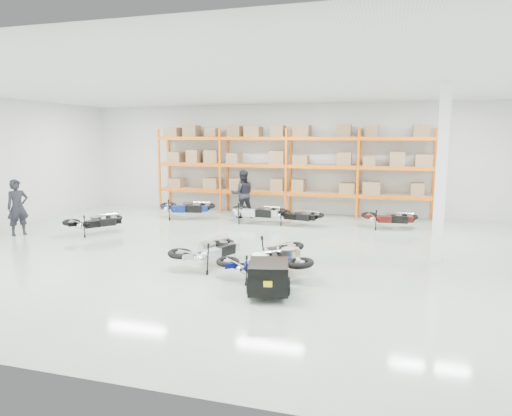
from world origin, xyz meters
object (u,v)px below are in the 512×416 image
(person_left, at_px, (18,207))
(moto_touring_right, at_px, (286,250))
(moto_silver_left, at_px, (209,246))
(moto_black_far_left, at_px, (95,218))
(moto_back_a, at_px, (186,204))
(moto_back_c, at_px, (297,212))
(moto_back_d, at_px, (390,214))
(person_back, at_px, (243,194))
(trailer, at_px, (269,277))
(moto_blue_centre, at_px, (258,258))
(moto_back_b, at_px, (257,208))

(person_left, bearing_deg, moto_touring_right, -71.67)
(moto_silver_left, xyz_separation_m, person_left, (-7.34, 1.70, 0.38))
(moto_black_far_left, distance_m, person_left, 2.45)
(moto_back_a, xyz_separation_m, moto_back_c, (4.45, -0.16, -0.09))
(moto_back_d, height_order, person_back, person_back)
(moto_silver_left, xyz_separation_m, person_back, (-1.36, 6.88, 0.41))
(moto_back_a, bearing_deg, person_left, 127.32)
(moto_black_far_left, xyz_separation_m, person_left, (-2.25, -0.88, 0.40))
(trailer, relative_size, person_back, 0.90)
(moto_touring_right, bearing_deg, person_back, 96.90)
(moto_black_far_left, height_order, moto_back_c, moto_black_far_left)
(person_back, bearing_deg, moto_black_far_left, 25.41)
(moto_blue_centre, relative_size, person_back, 0.83)
(moto_touring_right, xyz_separation_m, moto_back_d, (2.31, 6.16, -0.05))
(moto_black_far_left, xyz_separation_m, moto_back_d, (9.34, 3.57, -0.00))
(trailer, relative_size, moto_back_c, 1.07)
(moto_back_b, bearing_deg, person_left, 126.20)
(moto_touring_right, distance_m, moto_back_c, 5.90)
(moto_touring_right, bearing_deg, moto_back_b, 93.70)
(moto_blue_centre, height_order, moto_back_c, moto_back_c)
(moto_black_far_left, height_order, moto_back_d, moto_black_far_left)
(moto_black_far_left, bearing_deg, trailer, -172.39)
(trailer, distance_m, moto_back_d, 8.10)
(moto_touring_right, bearing_deg, moto_black_far_left, 141.07)
(moto_touring_right, distance_m, person_back, 7.65)
(trailer, relative_size, moto_back_a, 0.90)
(moto_black_far_left, relative_size, moto_touring_right, 0.92)
(moto_silver_left, xyz_separation_m, moto_back_d, (4.25, 6.15, -0.03))
(moto_back_a, bearing_deg, moto_touring_right, -148.44)
(moto_back_a, xyz_separation_m, moto_back_b, (2.90, -0.11, -0.02))
(moto_blue_centre, xyz_separation_m, moto_touring_right, (0.53, 0.53, 0.08))
(trailer, height_order, person_left, person_left)
(moto_blue_centre, bearing_deg, moto_back_c, -33.86)
(moto_touring_right, xyz_separation_m, moto_back_c, (-0.88, 5.84, -0.07))
(moto_blue_centre, bearing_deg, person_left, 38.61)
(moto_silver_left, xyz_separation_m, moto_back_a, (-3.39, 5.99, 0.05))
(moto_touring_right, height_order, moto_back_d, moto_touring_right)
(moto_touring_right, distance_m, person_left, 9.44)
(person_back, bearing_deg, moto_back_d, 148.99)
(moto_blue_centre, height_order, person_left, person_left)
(moto_silver_left, xyz_separation_m, moto_black_far_left, (-5.09, 2.58, -0.02))
(moto_blue_centre, height_order, moto_back_a, moto_back_a)
(moto_silver_left, height_order, person_back, person_back)
(trailer, bearing_deg, moto_touring_right, 76.99)
(moto_touring_right, relative_size, trailer, 1.07)
(moto_touring_right, relative_size, moto_back_d, 1.10)
(trailer, distance_m, person_left, 9.86)
(moto_back_b, height_order, person_left, person_left)
(moto_blue_centre, distance_m, trailer, 1.19)
(moto_back_c, xyz_separation_m, person_left, (-8.40, -4.13, 0.42))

